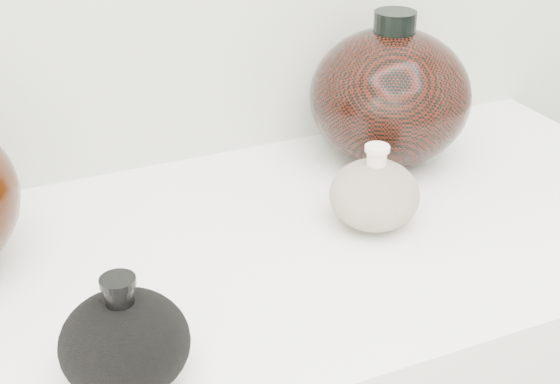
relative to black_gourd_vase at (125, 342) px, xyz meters
name	(u,v)px	position (x,y,z in m)	size (l,w,h in m)	color
black_gourd_vase	(125,342)	(0.00, 0.00, 0.00)	(0.12, 0.12, 0.11)	black
cream_gourd_vase	(374,194)	(0.34, 0.15, 0.00)	(0.14, 0.14, 0.11)	#C5B09A
right_round_pot	(390,96)	(0.45, 0.30, 0.05)	(0.27, 0.27, 0.21)	black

